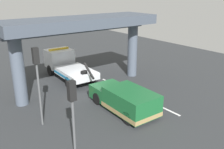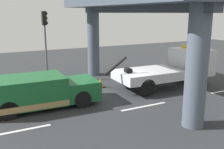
# 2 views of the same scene
# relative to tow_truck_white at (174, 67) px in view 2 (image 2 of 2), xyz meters

# --- Properties ---
(ground_plane) EXTENTS (60.00, 40.00, 0.10)m
(ground_plane) POSITION_rel_tow_truck_white_xyz_m (-3.80, 0.02, -1.25)
(ground_plane) COLOR #2D3033
(lane_stripe_west) EXTENTS (2.60, 0.16, 0.01)m
(lane_stripe_west) POSITION_rel_tow_truck_white_xyz_m (-9.80, -2.30, -1.20)
(lane_stripe_west) COLOR silver
(lane_stripe_west) RESTS_ON ground
(lane_stripe_mid) EXTENTS (2.60, 0.16, 0.01)m
(lane_stripe_mid) POSITION_rel_tow_truck_white_xyz_m (-3.80, -2.30, -1.20)
(lane_stripe_mid) COLOR silver
(lane_stripe_mid) RESTS_ON ground
(tow_truck_white) EXTENTS (7.28, 2.55, 2.46)m
(tow_truck_white) POSITION_rel_tow_truck_white_xyz_m (0.00, 0.00, 0.00)
(tow_truck_white) COLOR silver
(tow_truck_white) RESTS_ON ground
(towed_van_green) EXTENTS (5.25, 2.33, 1.58)m
(towed_van_green) POSITION_rel_tow_truck_white_xyz_m (-8.39, 0.02, -0.42)
(towed_van_green) COLOR #195B2D
(towed_van_green) RESTS_ON ground
(overpass_structure) EXTENTS (3.60, 12.24, 5.67)m
(overpass_structure) POSITION_rel_tow_truck_white_xyz_m (-3.29, 0.02, 3.57)
(overpass_structure) COLOR #4C5666
(overpass_structure) RESTS_ON ground
(traffic_light_far) EXTENTS (0.39, 0.32, 4.67)m
(traffic_light_far) POSITION_rel_tow_truck_white_xyz_m (-6.78, 5.08, 2.18)
(traffic_light_far) COLOR #515456
(traffic_light_far) RESTS_ON ground
(traffic_cone_orange) EXTENTS (0.48, 0.48, 0.57)m
(traffic_cone_orange) POSITION_rel_tow_truck_white_xyz_m (-4.28, 1.82, -0.93)
(traffic_cone_orange) COLOR orange
(traffic_cone_orange) RESTS_ON ground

